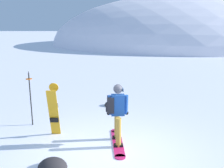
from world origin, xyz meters
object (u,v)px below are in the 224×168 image
Objects in this scene: piste_marker_near at (30,95)px; snowboarder_main at (117,112)px; rock_dark at (112,106)px; rock_mid at (53,168)px; spare_snowboard at (54,110)px.

snowboarder_main is at bearing -25.21° from piste_marker_near.
rock_mid reaches higher than rock_dark.
piste_marker_near reaches higher than rock_dark.
snowboarder_main reaches higher than rock_mid.
spare_snowboard is 2.34× the size of rock_mid.
spare_snowboard is at bearing -120.97° from rock_dark.
piste_marker_near reaches higher than spare_snowboard.
rock_mid is at bearing -107.02° from rock_dark.
rock_mid is (0.32, -1.70, -0.82)m from spare_snowboard.
spare_snowboard is 3.42m from rock_dark.
piste_marker_near is at bearing -143.00° from rock_dark.
rock_mid is (-1.52, -1.24, -0.92)m from snowboarder_main.
piste_marker_near is 3.15× the size of rock_dark.
spare_snowboard is 0.88× the size of piste_marker_near.
rock_dark is 0.85× the size of rock_mid.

